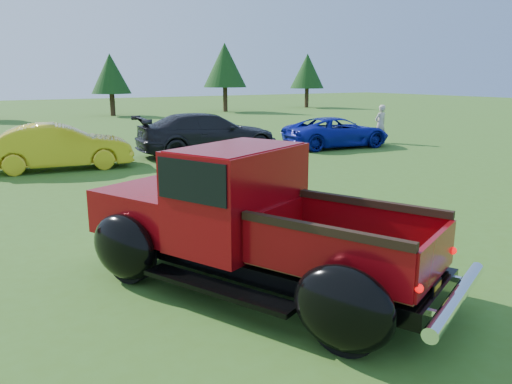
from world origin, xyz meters
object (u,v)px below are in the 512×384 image
show_car_grey (208,134)px  tree_east (225,65)px  tree_far_east (307,71)px  pickup_truck (237,219)px  spectator (380,124)px  show_car_yellow (60,147)px  tree_mid_right (111,74)px  show_car_blue (337,132)px

show_car_grey → tree_east: bearing=-23.1°
tree_far_east → show_car_grey: size_ratio=0.92×
tree_east → pickup_truck: bearing=-117.9°
tree_far_east → tree_east: bearing=-173.7°
pickup_truck → spectator: pickup_truck is taller
tree_far_east → show_car_yellow: (-25.50, -20.98, -2.54)m
tree_mid_right → spectator: tree_mid_right is taller
show_car_grey → show_car_blue: size_ratio=1.20×
pickup_truck → show_car_yellow: size_ratio=1.28×
tree_far_east → pickup_truck: (-25.10, -31.38, -2.34)m
spectator → tree_far_east: bearing=-122.8°
tree_far_east → show_car_blue: 26.46m
tree_east → show_car_grey: tree_east is taller
tree_east → pickup_truck: 34.49m
tree_east → spectator: bearing=-99.6°
tree_east → show_car_grey: size_ratio=1.04×
spectator → tree_east: bearing=-102.4°
tree_mid_right → show_car_yellow: tree_mid_right is taller
spectator → pickup_truck: bearing=35.0°
tree_east → pickup_truck: size_ratio=0.99×
pickup_truck → show_car_yellow: pickup_truck is taller
show_car_yellow → show_car_blue: 10.55m
show_car_yellow → spectator: (13.00, -0.63, 0.11)m
show_car_yellow → pickup_truck: bearing=-169.4°
tree_east → show_car_yellow: tree_east is taller
show_car_grey → show_car_blue: (5.30, -0.97, -0.15)m
pickup_truck → tree_east: bearing=38.4°
tree_far_east → show_car_blue: size_ratio=1.10×
tree_mid_right → tree_east: 9.04m
show_car_blue → show_car_yellow: bearing=94.0°
show_car_yellow → tree_far_east: bearing=-42.1°
show_car_yellow → spectator: 13.02m
show_car_grey → show_car_yellow: bearing=99.9°
tree_far_east → pickup_truck: 40.25m
pickup_truck → show_car_grey: size_ratio=1.05×
tree_far_east → spectator: 25.09m
tree_far_east → show_car_yellow: tree_far_east is taller
tree_east → pickup_truck: (-16.10, -30.38, -2.75)m
tree_far_east → show_car_yellow: size_ratio=1.13×
show_car_blue → show_car_grey: bearing=87.3°
pickup_truck → show_car_grey: (4.84, 10.69, -0.15)m
spectator → tree_mid_right: bearing=-78.2°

